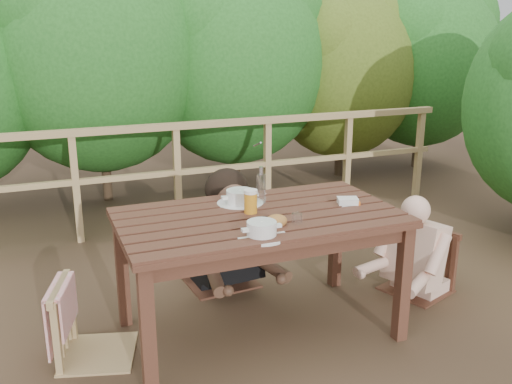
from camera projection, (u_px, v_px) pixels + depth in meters
name	position (u px, v px, depth m)	size (l,w,h in m)	color
ground	(259.00, 331.00, 3.55)	(60.00, 60.00, 0.00)	#4F3926
table	(259.00, 275.00, 3.44)	(1.65, 0.93, 0.76)	#412419
chair_left	(93.00, 288.00, 3.17)	(0.43, 0.43, 0.86)	#A48756
chair_far	(219.00, 220.00, 4.09)	(0.49, 0.49, 0.98)	#412419
chair_right	(420.00, 236.00, 3.97)	(0.42, 0.42, 0.84)	#412419
woman	(217.00, 193.00, 4.05)	(0.56, 0.68, 1.38)	black
diner_right	(426.00, 210.00, 3.92)	(0.49, 0.60, 1.22)	beige
railing	(178.00, 177.00, 5.18)	(5.60, 0.10, 1.01)	#A48756
hedge_row	(181.00, 20.00, 6.00)	(6.60, 1.60, 3.80)	#21581D
soup_near	(262.00, 230.00, 2.98)	(0.27, 0.27, 0.09)	white
soup_far	(240.00, 198.00, 3.52)	(0.29, 0.29, 0.10)	white
bread_roll	(276.00, 221.00, 3.13)	(0.13, 0.10, 0.08)	#A67537
beer_glass	(251.00, 203.00, 3.32)	(0.08, 0.08, 0.16)	orange
bottle	(261.00, 186.00, 3.50)	(0.06, 0.06, 0.25)	silver
tumbler	(297.00, 220.00, 3.16)	(0.06, 0.06, 0.07)	white
butter_tub	(348.00, 202.00, 3.50)	(0.13, 0.09, 0.05)	white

